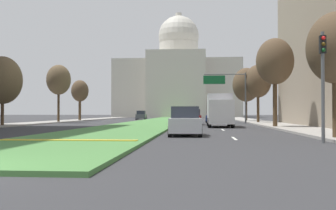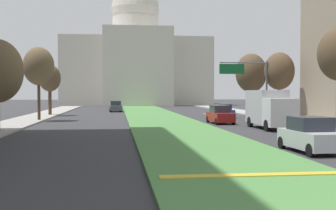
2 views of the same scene
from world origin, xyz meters
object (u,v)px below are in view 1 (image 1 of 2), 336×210
at_px(street_tree_right_near, 336,49).
at_px(street_tree_left_far, 59,80).
at_px(overhead_guide_sign, 230,87).
at_px(street_tree_right_mid, 275,62).
at_px(sedan_distant, 213,117).
at_px(capitol_building, 179,82).
at_px(traffic_light_near_right, 323,72).
at_px(street_tree_left_mid, 3,80).
at_px(sedan_lead_stopped, 185,122).
at_px(street_tree_right_far, 258,81).
at_px(box_truck_delivery, 220,110).
at_px(street_tree_left_distant, 80,91).
at_px(sedan_midblock, 193,117).
at_px(sedan_far_horizon, 141,115).
at_px(street_tree_right_distant, 246,85).

xyz_separation_m(street_tree_right_near, street_tree_left_far, (-25.74, 29.05, 1.04)).
distance_m(overhead_guide_sign, street_tree_right_mid, 14.37).
height_order(street_tree_left_far, sedan_distant, street_tree_left_far).
bearing_deg(capitol_building, traffic_light_near_right, -82.79).
distance_m(street_tree_left_mid, sedan_distant, 27.43).
relative_size(sedan_lead_stopped, sedan_distant, 0.89).
xyz_separation_m(street_tree_left_far, street_tree_right_far, (26.35, 0.36, -0.34)).
xyz_separation_m(street_tree_right_near, box_truck_delivery, (-5.01, 16.98, -3.02)).
height_order(street_tree_right_near, street_tree_left_distant, street_tree_left_distant).
distance_m(sedan_lead_stopped, sedan_midblock, 20.09).
relative_size(street_tree_left_distant, box_truck_delivery, 1.03).
distance_m(street_tree_right_mid, sedan_distant, 19.15).
xyz_separation_m(overhead_guide_sign, street_tree_right_far, (3.69, 0.55, 0.75)).
bearing_deg(traffic_light_near_right, street_tree_right_far, 86.61).
xyz_separation_m(street_tree_right_near, street_tree_left_distant, (-26.21, 39.54, 0.10)).
xyz_separation_m(traffic_light_near_right, sedan_far_horizon, (-16.61, 52.28, -2.52)).
bearing_deg(sedan_distant, street_tree_right_mid, -74.53).
bearing_deg(box_truck_delivery, street_tree_right_near, -73.55).
relative_size(street_tree_left_far, sedan_midblock, 1.77).
height_order(street_tree_right_mid, street_tree_right_far, street_tree_right_mid).
bearing_deg(street_tree_right_far, street_tree_right_near, -91.18).
bearing_deg(sedan_lead_stopped, capitol_building, 93.33).
bearing_deg(street_tree_right_distant, street_tree_left_mid, -139.58).
bearing_deg(street_tree_right_distant, street_tree_right_near, -90.32).
relative_size(street_tree_right_near, street_tree_left_distant, 1.00).
xyz_separation_m(traffic_light_near_right, street_tree_right_far, (1.85, 31.26, 2.08)).
bearing_deg(sedan_distant, street_tree_left_far, -170.23).
height_order(street_tree_right_far, street_tree_right_distant, street_tree_right_distant).
distance_m(sedan_distant, sedan_far_horizon, 21.94).
xyz_separation_m(street_tree_left_mid, street_tree_right_mid, (26.26, -0.96, 1.40)).
xyz_separation_m(street_tree_left_distant, sedan_midblock, (18.53, -16.24, -3.97)).
relative_size(overhead_guide_sign, street_tree_left_mid, 0.93).
height_order(street_tree_right_far, box_truck_delivery, street_tree_right_far).
relative_size(overhead_guide_sign, box_truck_delivery, 1.02).
distance_m(street_tree_right_far, street_tree_left_distant, 28.67).
height_order(street_tree_left_distant, box_truck_delivery, street_tree_left_distant).
relative_size(overhead_guide_sign, street_tree_right_mid, 0.80).
height_order(street_tree_right_near, street_tree_right_distant, street_tree_right_distant).
bearing_deg(street_tree_right_distant, sedan_midblock, -117.50).
xyz_separation_m(traffic_light_near_right, overhead_guide_sign, (-1.83, 30.71, 1.33)).
xyz_separation_m(street_tree_right_near, sedan_lead_stopped, (-7.87, 3.22, -3.87)).
bearing_deg(box_truck_delivery, overhead_guide_sign, 80.77).
bearing_deg(street_tree_left_distant, street_tree_right_far, -20.70).
bearing_deg(street_tree_left_far, street_tree_right_distant, 19.96).
relative_size(overhead_guide_sign, sedan_far_horizon, 1.48).
height_order(street_tree_right_mid, box_truck_delivery, street_tree_right_mid).
xyz_separation_m(traffic_light_near_right, sedan_midblock, (-6.43, 25.15, -2.49)).
bearing_deg(street_tree_right_mid, street_tree_left_distant, 136.58).
height_order(overhead_guide_sign, street_tree_right_near, street_tree_right_near).
relative_size(sedan_distant, box_truck_delivery, 0.73).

